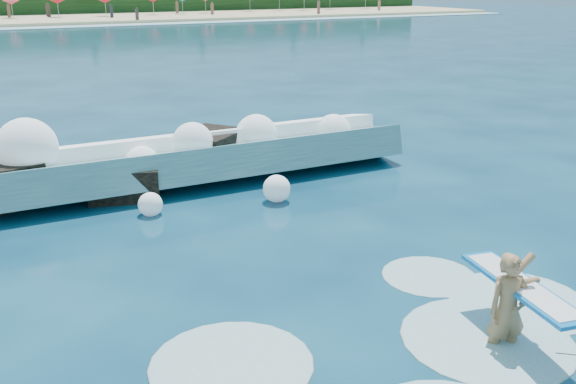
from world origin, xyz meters
The scene contains 6 objects.
ground centered at (0.00, 0.00, 0.00)m, with size 200.00×200.00×0.00m, color #082A42.
breaking_wave centered at (-1.26, 7.36, 0.51)m, with size 17.01×2.69×1.47m.
rock_cluster centered at (-0.93, 7.47, 0.41)m, with size 8.15×3.20×1.28m.
surfer_with_board centered at (2.76, -2.55, 0.64)m, with size 1.13×2.92×1.73m.
wave_spray centered at (-2.26, 7.33, 0.98)m, with size 15.01×4.36×2.02m.
surf_foam centered at (2.00, -2.09, 0.00)m, with size 8.90×5.45×0.13m.
Camera 1 is at (-3.90, -8.37, 5.12)m, focal length 40.00 mm.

